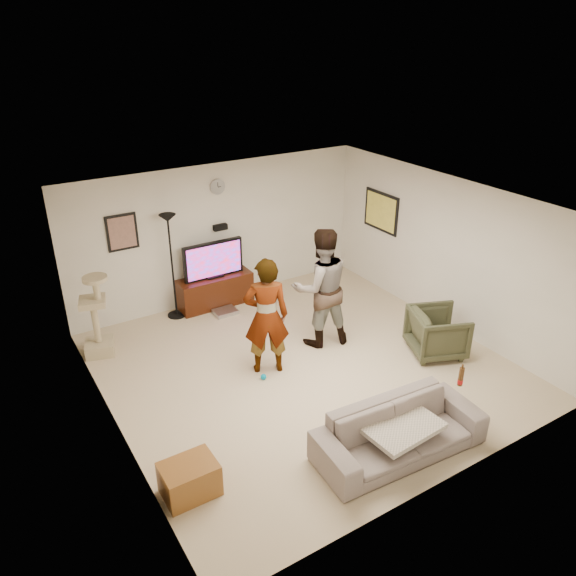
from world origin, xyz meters
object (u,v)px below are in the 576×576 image
tv (213,260)px  cat_tree (95,316)px  person_right (321,288)px  floor_lamp (172,267)px  sofa (400,431)px  side_table (190,479)px  beer_bottle (461,377)px  person_left (266,316)px  armchair (437,332)px  tv_stand (215,291)px

tv → cat_tree: (-2.22, -0.53, -0.23)m
person_right → tv: bearing=-53.8°
floor_lamp → sofa: 4.75m
side_table → beer_bottle: bearing=-12.0°
person_right → person_left: bearing=25.5°
beer_bottle → person_right: bearing=96.6°
cat_tree → beer_bottle: (3.38, -4.09, 0.07)m
floor_lamp → armchair: size_ratio=2.31×
tv_stand → cat_tree: (-2.22, -0.53, 0.37)m
tv → beer_bottle: tv is taller
tv → person_right: bearing=-67.0°
person_left → side_table: 2.60m
person_left → beer_bottle: (1.41, -2.34, -0.16)m
tv → armchair: bearing=-56.1°
person_left → tv_stand: bearing=-72.6°
tv_stand → beer_bottle: bearing=-75.8°
tv_stand → sofa: (0.22, -4.62, 0.02)m
beer_bottle → side_table: size_ratio=0.42×
person_left → person_right: size_ratio=0.93×
armchair → beer_bottle: bearing=165.3°
tv → cat_tree: bearing=-166.6°
sofa → tv: bearing=96.6°
side_table → floor_lamp: bearing=70.4°
tv → beer_bottle: bearing=-75.8°
floor_lamp → cat_tree: floor_lamp is taller
cat_tree → sofa: 4.77m
tv_stand → person_right: (0.87, -2.04, 0.68)m
tv_stand → cat_tree: 2.31m
cat_tree → sofa: size_ratio=0.63×
cat_tree → armchair: cat_tree is taller
cat_tree → beer_bottle: cat_tree is taller
cat_tree → person_right: size_ratio=0.68×
tv_stand → sofa: bearing=-87.3°
tv → sofa: size_ratio=0.53×
cat_tree → beer_bottle: 5.31m
cat_tree → armchair: (4.41, -2.74, -0.29)m
sofa → beer_bottle: size_ratio=8.26×
floor_lamp → person_left: 2.33m
sofa → tv_stand: bearing=96.6°
person_left → cat_tree: bearing=-18.2°
floor_lamp → person_right: 2.60m
person_left → tv: bearing=-72.6°
cat_tree → sofa: cat_tree is taller
floor_lamp → person_left: size_ratio=1.04×
person_right → side_table: 3.63m
cat_tree → sofa: (2.43, -4.09, -0.35)m
armchair → side_table: (-4.34, -0.65, -0.17)m
tv → side_table: tv is taller
floor_lamp → sofa: size_ratio=0.89×
tv → person_right: (0.87, -2.04, 0.07)m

